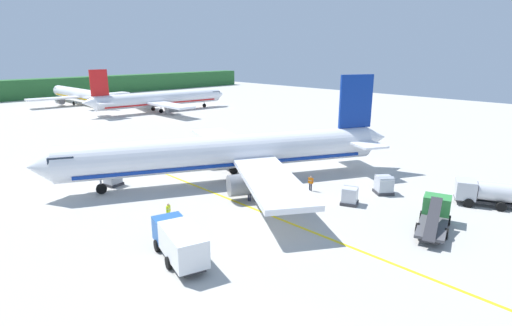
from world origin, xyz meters
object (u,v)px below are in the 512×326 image
(crew_marshaller, at_px, (311,182))
(crew_supervisor, at_px, (168,210))
(airliner_far_taxiway, at_px, (79,94))
(cargo_container_mid, at_px, (113,178))
(airliner_foreground, at_px, (231,153))
(service_truck_catering, at_px, (488,192))
(crew_loader_right, at_px, (249,192))
(cargo_container_near, at_px, (384,185))
(service_truck_baggage, at_px, (435,214))
(airliner_mid_apron, at_px, (160,99))
(service_truck_fuel, at_px, (179,241))
(cargo_container_far, at_px, (350,196))
(crew_loader_left, at_px, (291,185))

(crew_marshaller, relative_size, crew_supervisor, 1.01)
(airliner_far_taxiway, height_order, cargo_container_mid, airliner_far_taxiway)
(cargo_container_mid, distance_m, crew_marshaller, 22.12)
(airliner_foreground, height_order, service_truck_catering, airliner_foreground)
(service_truck_catering, relative_size, crew_loader_right, 3.68)
(crew_loader_right, bearing_deg, cargo_container_near, -34.89)
(airliner_foreground, relative_size, crew_marshaller, 22.99)
(airliner_foreground, relative_size, airliner_far_taxiway, 1.14)
(crew_loader_right, bearing_deg, service_truck_baggage, -64.83)
(airliner_mid_apron, distance_m, service_truck_catering, 78.57)
(service_truck_fuel, bearing_deg, crew_marshaller, 8.51)
(cargo_container_near, xyz_separation_m, crew_loader_right, (-11.83, 8.25, 0.06))
(service_truck_fuel, height_order, crew_marshaller, service_truck_fuel)
(service_truck_catering, distance_m, cargo_container_near, 9.67)
(cargo_container_far, bearing_deg, airliner_mid_apron, 73.88)
(crew_loader_right, bearing_deg, cargo_container_mid, 118.33)
(airliner_foreground, bearing_deg, airliner_far_taxiway, 80.08)
(airliner_mid_apron, xyz_separation_m, crew_loader_left, (-21.53, -62.18, -2.07))
(cargo_container_mid, relative_size, crew_supervisor, 1.20)
(crew_supervisor, bearing_deg, crew_marshaller, -13.70)
(service_truck_fuel, height_order, crew_loader_left, service_truck_fuel)
(service_truck_baggage, height_order, cargo_container_mid, service_truck_baggage)
(airliner_foreground, height_order, crew_marshaller, airliner_foreground)
(service_truck_fuel, bearing_deg, airliner_mid_apron, 60.03)
(airliner_far_taxiway, bearing_deg, service_truck_baggage, -95.58)
(service_truck_baggage, distance_m, service_truck_catering, 8.69)
(crew_loader_left, bearing_deg, cargo_container_far, -73.68)
(service_truck_catering, relative_size, cargo_container_near, 2.55)
(crew_loader_right, bearing_deg, airliner_foreground, 64.25)
(crew_loader_left, bearing_deg, service_truck_baggage, -80.05)
(airliner_mid_apron, xyz_separation_m, crew_marshaller, (-19.44, -63.15, -2.04))
(airliner_far_taxiway, xyz_separation_m, cargo_container_mid, (-25.23, -74.97, -1.89))
(cargo_container_near, bearing_deg, crew_marshaller, 129.80)
(cargo_container_mid, relative_size, crew_loader_left, 1.23)
(airliner_foreground, bearing_deg, crew_supervisor, -157.24)
(crew_loader_left, bearing_deg, crew_supervisor, 168.20)
(crew_supervisor, bearing_deg, service_truck_fuel, -115.96)
(crew_supervisor, bearing_deg, airliner_foreground, 22.76)
(service_truck_fuel, relative_size, crew_supervisor, 4.07)
(crew_loader_left, bearing_deg, crew_loader_right, 164.21)
(airliner_far_taxiway, xyz_separation_m, crew_loader_left, (-12.72, -90.62, -1.82))
(cargo_container_far, bearing_deg, service_truck_baggage, -85.06)
(airliner_foreground, bearing_deg, cargo_container_near, -58.72)
(service_truck_fuel, xyz_separation_m, crew_loader_right, (11.68, 5.11, -0.49))
(service_truck_catering, height_order, cargo_container_far, service_truck_catering)
(airliner_far_taxiway, height_order, crew_supervisor, airliner_far_taxiway)
(service_truck_fuel, distance_m, crew_marshaller, 18.80)
(airliner_mid_apron, bearing_deg, airliner_foreground, -113.14)
(airliner_far_taxiway, distance_m, service_truck_baggage, 105.30)
(cargo_container_near, xyz_separation_m, crew_loader_left, (-7.02, 6.89, 0.01))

